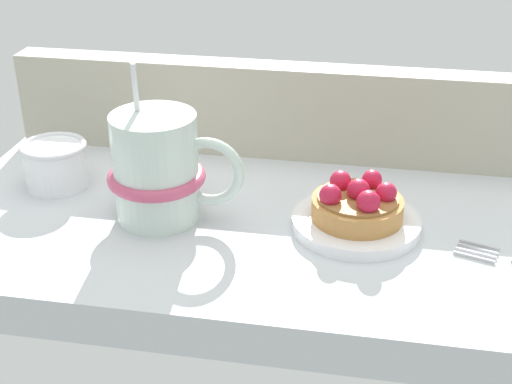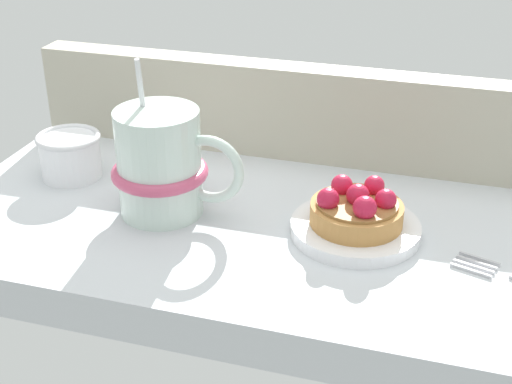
# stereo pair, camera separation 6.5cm
# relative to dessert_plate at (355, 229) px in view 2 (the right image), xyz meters

# --- Properties ---
(ground_plane) EXTENTS (0.64, 0.33, 0.04)m
(ground_plane) POSITION_rel_dessert_plate_xyz_m (-0.08, 0.01, -0.02)
(ground_plane) COLOR silver
(window_rail_back) EXTENTS (0.63, 0.04, 0.10)m
(window_rail_back) POSITION_rel_dessert_plate_xyz_m (-0.08, 0.15, 0.05)
(window_rail_back) COLOR #B2AD99
(window_rail_back) RESTS_ON ground_plane
(dessert_plate) EXTENTS (0.12, 0.12, 0.01)m
(dessert_plate) POSITION_rel_dessert_plate_xyz_m (0.00, 0.00, 0.00)
(dessert_plate) COLOR white
(dessert_plate) RESTS_ON ground_plane
(raspberry_tart) EXTENTS (0.08, 0.08, 0.04)m
(raspberry_tart) POSITION_rel_dessert_plate_xyz_m (0.00, -0.00, 0.02)
(raspberry_tart) COLOR #B77F42
(raspberry_tart) RESTS_ON dessert_plate
(coffee_mug) EXTENTS (0.13, 0.09, 0.15)m
(coffee_mug) POSITION_rel_dessert_plate_xyz_m (-0.18, -0.01, 0.04)
(coffee_mug) COLOR silver
(coffee_mug) RESTS_ON ground_plane
(sugar_bowl) EXTENTS (0.07, 0.07, 0.05)m
(sugar_bowl) POSITION_rel_dessert_plate_xyz_m (-0.31, 0.03, 0.02)
(sugar_bowl) COLOR white
(sugar_bowl) RESTS_ON ground_plane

